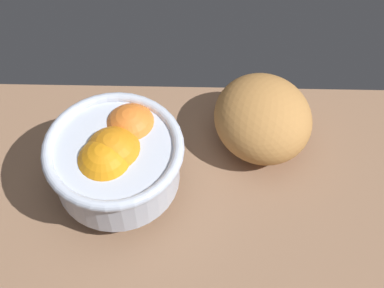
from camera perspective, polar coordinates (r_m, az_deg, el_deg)
The scene contains 3 objects.
ground_plane at distance 84.44cm, azimuth -3.02°, elevation -9.54°, with size 77.41×56.11×3.00cm, color #89654B.
fruit_bowl at distance 81.35cm, azimuth -7.55°, elevation -1.42°, with size 19.56×19.56×12.65cm.
bread_loaf at distance 88.01cm, azimuth 7.04°, elevation 2.55°, with size 15.80×14.72×10.94cm, color #BD8143.
Camera 1 is at (-5.15, 36.36, 74.53)cm, focal length 53.73 mm.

